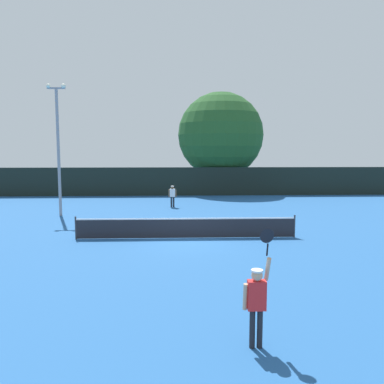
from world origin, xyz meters
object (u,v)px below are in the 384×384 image
(parked_car_near, at_px, (158,181))
(large_tree, at_px, (221,135))
(tennis_ball, at_px, (144,233))
(player_receiving, at_px, (172,194))
(player_serving, at_px, (257,296))
(parked_car_mid, at_px, (202,182))
(light_pole, at_px, (58,142))

(parked_car_near, bearing_deg, large_tree, -25.91)
(tennis_ball, bearing_deg, player_receiving, 81.39)
(player_receiving, bearing_deg, player_serving, 95.70)
(player_receiving, bearing_deg, parked_car_near, -83.25)
(player_serving, bearing_deg, parked_car_near, 96.13)
(player_serving, bearing_deg, large_tree, 85.17)
(player_serving, xyz_separation_m, player_receiving, (-2.00, 20.02, -0.19))
(large_tree, xyz_separation_m, parked_car_mid, (-1.70, 1.97, -4.73))
(light_pole, bearing_deg, tennis_ball, -43.57)
(parked_car_mid, bearing_deg, light_pole, -130.03)
(player_serving, distance_m, player_receiving, 20.12)
(player_serving, relative_size, parked_car_near, 0.59)
(player_receiving, height_order, large_tree, large_tree)
(large_tree, bearing_deg, tennis_ball, -107.24)
(tennis_ball, bearing_deg, player_serving, -73.76)
(player_receiving, height_order, tennis_ball, player_receiving)
(tennis_ball, height_order, light_pole, light_pole)
(tennis_ball, height_order, parked_car_near, parked_car_near)
(player_receiving, bearing_deg, parked_car_mid, -103.18)
(light_pole, bearing_deg, parked_car_near, 72.81)
(tennis_ball, relative_size, parked_car_mid, 0.02)
(light_pole, bearing_deg, large_tree, 49.53)
(player_serving, distance_m, tennis_ball, 11.88)
(player_receiving, relative_size, light_pole, 0.19)
(tennis_ball, relative_size, light_pole, 0.01)
(light_pole, height_order, parked_car_near, light_pole)
(light_pole, xyz_separation_m, parked_car_near, (5.33, 17.22, -3.84))
(player_receiving, distance_m, light_pole, 8.54)
(light_pole, bearing_deg, parked_car_mid, 57.57)
(player_receiving, distance_m, tennis_ball, 8.81)
(parked_car_near, relative_size, parked_car_mid, 0.98)
(parked_car_mid, bearing_deg, parked_car_near, 151.45)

